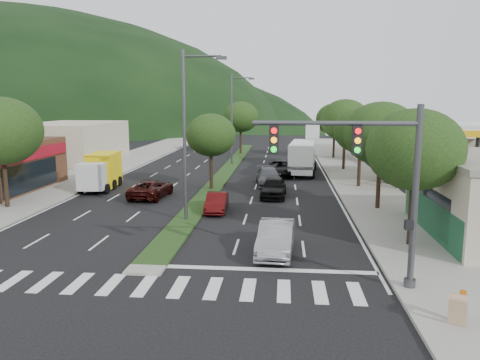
# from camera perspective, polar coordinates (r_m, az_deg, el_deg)

# --- Properties ---
(ground) EXTENTS (160.00, 160.00, 0.00)m
(ground) POSITION_cam_1_polar(r_m,az_deg,el_deg) (20.94, -11.14, -10.41)
(ground) COLOR black
(ground) RESTS_ON ground
(sidewalk_right) EXTENTS (5.00, 90.00, 0.15)m
(sidewalk_right) POSITION_cam_1_polar(r_m,az_deg,el_deg) (44.91, 13.89, 0.32)
(sidewalk_right) COLOR gray
(sidewalk_right) RESTS_ON ground
(sidewalk_left) EXTENTS (6.00, 90.00, 0.15)m
(sidewalk_left) POSITION_cam_1_polar(r_m,az_deg,el_deg) (48.19, -17.65, 0.76)
(sidewalk_left) COLOR gray
(sidewalk_left) RESTS_ON ground
(median) EXTENTS (1.60, 56.00, 0.12)m
(median) POSITION_cam_1_polar(r_m,az_deg,el_deg) (47.71, -1.67, 1.11)
(median) COLOR #1B3312
(median) RESTS_ON ground
(crosswalk) EXTENTS (19.00, 2.20, 0.01)m
(crosswalk) POSITION_cam_1_polar(r_m,az_deg,el_deg) (19.16, -12.85, -12.39)
(crosswalk) COLOR silver
(crosswalk) RESTS_ON ground
(traffic_signal) EXTENTS (6.12, 0.40, 7.00)m
(traffic_signal) POSITION_cam_1_polar(r_m,az_deg,el_deg) (17.78, 15.90, 1.30)
(traffic_signal) COLOR #47494C
(traffic_signal) RESTS_ON ground
(gas_canopy) EXTENTS (12.20, 8.20, 5.25)m
(gas_canopy) POSITION_cam_1_polar(r_m,az_deg,el_deg) (43.01, 23.36, 5.55)
(gas_canopy) COLOR silver
(gas_canopy) RESTS_ON ground
(bldg_left_far) EXTENTS (9.00, 14.00, 4.60)m
(bldg_left_far) POSITION_cam_1_polar(r_m,az_deg,el_deg) (58.54, -19.78, 4.33)
(bldg_left_far) COLOR beige
(bldg_left_far) RESTS_ON ground
(bldg_right_far) EXTENTS (10.00, 16.00, 5.20)m
(bldg_right_far) POSITION_cam_1_polar(r_m,az_deg,el_deg) (64.49, 17.68, 5.15)
(bldg_right_far) COLOR beige
(bldg_right_far) RESTS_ON ground
(tree_r_a) EXTENTS (4.60, 4.60, 6.63)m
(tree_r_a) POSITION_cam_1_polar(r_m,az_deg,el_deg) (23.79, 20.56, 3.49)
(tree_r_a) COLOR black
(tree_r_a) RESTS_ON sidewalk_right
(tree_r_b) EXTENTS (4.80, 4.80, 6.94)m
(tree_r_b) POSITION_cam_1_polar(r_m,az_deg,el_deg) (31.54, 16.81, 5.44)
(tree_r_b) COLOR black
(tree_r_b) RESTS_ON sidewalk_right
(tree_r_c) EXTENTS (4.40, 4.40, 6.48)m
(tree_r_c) POSITION_cam_1_polar(r_m,az_deg,el_deg) (39.41, 14.50, 5.87)
(tree_r_c) COLOR black
(tree_r_c) RESTS_ON sidewalk_right
(tree_r_d) EXTENTS (5.00, 5.00, 7.17)m
(tree_r_d) POSITION_cam_1_polar(r_m,az_deg,el_deg) (49.28, 12.69, 7.14)
(tree_r_d) COLOR black
(tree_r_d) RESTS_ON sidewalk_right
(tree_r_e) EXTENTS (4.60, 4.60, 6.71)m
(tree_r_e) POSITION_cam_1_polar(r_m,az_deg,el_deg) (59.21, 11.46, 7.27)
(tree_r_e) COLOR black
(tree_r_e) RESTS_ON sidewalk_right
(tree_med_near) EXTENTS (4.00, 4.00, 6.02)m
(tree_med_near) POSITION_cam_1_polar(r_m,az_deg,el_deg) (37.38, -3.57, 5.48)
(tree_med_near) COLOR black
(tree_med_near) RESTS_ON median
(tree_med_far) EXTENTS (4.80, 4.80, 6.94)m
(tree_med_far) POSITION_cam_1_polar(r_m,az_deg,el_deg) (63.14, 0.08, 7.70)
(tree_med_far) COLOR black
(tree_med_far) RESTS_ON median
(tree_l_a) EXTENTS (5.20, 5.20, 7.25)m
(tree_l_a) POSITION_cam_1_polar(r_m,az_deg,el_deg) (34.18, -27.09, 5.34)
(tree_l_a) COLOR black
(tree_l_a) RESTS_ON sidewalk_left
(streetlight_near) EXTENTS (2.60, 0.25, 10.00)m
(streetlight_near) POSITION_cam_1_polar(r_m,az_deg,el_deg) (27.45, -6.38, 6.37)
(streetlight_near) COLOR #47494C
(streetlight_near) RESTS_ON ground
(streetlight_mid) EXTENTS (2.60, 0.25, 10.00)m
(streetlight_mid) POSITION_cam_1_polar(r_m,az_deg,el_deg) (52.16, -0.80, 7.93)
(streetlight_mid) COLOR #47494C
(streetlight_mid) RESTS_ON ground
(sedan_silver) EXTENTS (1.87, 4.64, 1.50)m
(sedan_silver) POSITION_cam_1_polar(r_m,az_deg,el_deg) (22.22, 4.42, -7.03)
(sedan_silver) COLOR #919498
(sedan_silver) RESTS_ON ground
(suv_maroon) EXTENTS (2.64, 5.08, 1.37)m
(suv_maroon) POSITION_cam_1_polar(r_m,az_deg,el_deg) (35.38, -10.77, -1.02)
(suv_maroon) COLOR black
(suv_maroon) RESTS_ON ground
(car_queue_a) EXTENTS (1.98, 4.54, 1.53)m
(car_queue_a) POSITION_cam_1_polar(r_m,az_deg,el_deg) (34.96, 4.12, -0.87)
(car_queue_a) COLOR black
(car_queue_a) RESTS_ON ground
(car_queue_b) EXTENTS (2.58, 5.17, 1.44)m
(car_queue_b) POSITION_cam_1_polar(r_m,az_deg,el_deg) (39.99, 3.49, 0.40)
(car_queue_b) COLOR #535358
(car_queue_b) RESTS_ON ground
(car_queue_c) EXTENTS (1.43, 3.74, 1.22)m
(car_queue_c) POSITION_cam_1_polar(r_m,az_deg,el_deg) (30.38, -2.85, -2.75)
(car_queue_c) COLOR #4A0C0D
(car_queue_c) RESTS_ON ground
(car_queue_d) EXTENTS (2.83, 5.52, 1.49)m
(car_queue_d) POSITION_cam_1_polar(r_m,az_deg,el_deg) (44.91, 4.88, 1.43)
(car_queue_d) COLOR black
(car_queue_d) RESTS_ON ground
(box_truck) EXTENTS (2.66, 5.97, 2.87)m
(box_truck) POSITION_cam_1_polar(r_m,az_deg,el_deg) (39.78, -16.51, 0.90)
(box_truck) COLOR silver
(box_truck) RESTS_ON ground
(motorhome) EXTENTS (3.19, 8.27, 3.10)m
(motorhome) POSITION_cam_1_polar(r_m,az_deg,el_deg) (46.66, 7.63, 2.81)
(motorhome) COLOR white
(motorhome) RESTS_ON ground
(a_frame_sign) EXTENTS (0.73, 0.78, 1.22)m
(a_frame_sign) POSITION_cam_1_polar(r_m,az_deg,el_deg) (16.69, 25.04, -13.92)
(a_frame_sign) COLOR tan
(a_frame_sign) RESTS_ON sidewalk_right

